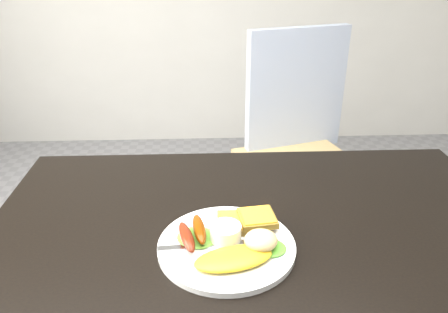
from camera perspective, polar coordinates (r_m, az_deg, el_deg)
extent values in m
cube|color=black|center=(0.97, 4.47, -10.74)|extent=(1.20, 0.80, 0.04)
cube|color=tan|center=(1.89, 10.03, -1.59)|extent=(0.58, 0.58, 0.06)
imported|color=navy|center=(1.67, 13.21, 2.51)|extent=(0.51, 0.36, 1.33)
cylinder|color=white|center=(0.91, 0.33, -11.66)|extent=(0.28, 0.28, 0.01)
ellipsoid|color=#579B34|center=(0.92, -3.55, -10.49)|extent=(0.11, 0.10, 0.01)
ellipsoid|color=#2C8C1B|center=(0.89, 5.94, -11.78)|extent=(0.07, 0.06, 0.01)
ellipsoid|color=gold|center=(0.85, 1.26, -13.15)|extent=(0.17, 0.11, 0.02)
ellipsoid|color=maroon|center=(0.89, -4.89, -10.42)|extent=(0.05, 0.11, 0.03)
ellipsoid|color=#6E2D05|center=(0.91, -3.25, -9.45)|extent=(0.04, 0.10, 0.02)
cylinder|color=white|center=(0.90, 0.20, -10.02)|extent=(0.08, 0.08, 0.04)
cube|color=olive|center=(0.95, 1.66, -8.68)|extent=(0.08, 0.08, 0.01)
cube|color=olive|center=(0.95, 4.36, -8.04)|extent=(0.09, 0.09, 0.01)
ellipsoid|color=beige|center=(0.88, 4.84, -10.85)|extent=(0.08, 0.07, 0.04)
cube|color=#ADAFB7|center=(0.90, -2.79, -11.58)|extent=(0.18, 0.03, 0.00)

